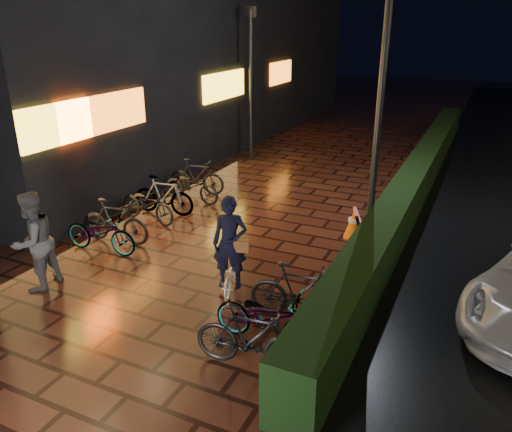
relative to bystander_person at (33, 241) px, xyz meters
The scene contains 11 objects.
ground 2.50m from the bystander_person, 13.82° to the left, with size 80.00×80.00×0.00m, color #381911.
hedge 10.20m from the bystander_person, 57.03° to the left, with size 0.70×20.00×1.00m, color black.
bystander_person is the anchor object (origin of this frame).
storefront_block 14.51m from the bystander_person, 121.03° to the left, with size 12.09×22.00×9.00m.
lamp_post_hedge 7.07m from the bystander_person, 40.67° to the left, with size 0.52×0.15×5.40m.
lamp_post_sf 10.29m from the bystander_person, 92.63° to the left, with size 0.49×0.15×5.10m.
cyclist 3.61m from the bystander_person, 23.21° to the left, with size 0.80×1.36×1.85m.
traffic_barrier 6.48m from the bystander_person, 39.48° to the left, with size 1.01×1.78×0.73m.
cart_assembly 6.55m from the bystander_person, 35.88° to the left, with size 0.59×0.56×1.01m.
parked_bikes_storefront 3.82m from the bystander_person, 91.16° to the left, with size 1.99×4.93×1.01m.
parked_bikes_hedge 4.67m from the bystander_person, ahead, with size 1.93×2.13×1.01m.
Camera 1 is at (4.93, -6.30, 4.69)m, focal length 35.00 mm.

